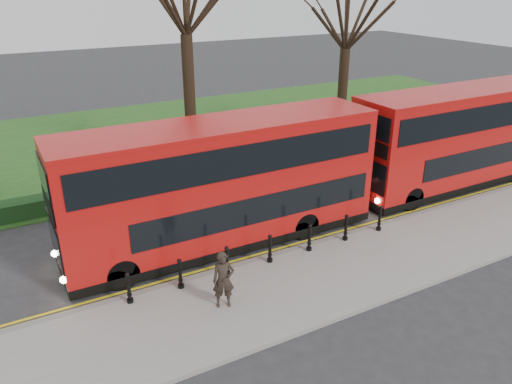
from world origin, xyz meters
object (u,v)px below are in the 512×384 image
bollard_row (270,249)px  bus_lead (223,185)px  pedestrian (223,280)px  bus_rear (463,137)px

bollard_row → bus_lead: size_ratio=0.85×
pedestrian → bollard_row: bearing=49.0°
bollard_row → bus_lead: bus_lead is taller
bollard_row → pedestrian: size_ratio=5.53×
bollard_row → pedestrian: 2.93m
bus_rear → pedestrian: bearing=-165.5°
bus_lead → pedestrian: bearing=-115.3°
bus_rear → pedestrian: size_ratio=6.45×
bus_rear → bus_lead: bearing=179.6°
bollard_row → bus_lead: 2.91m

